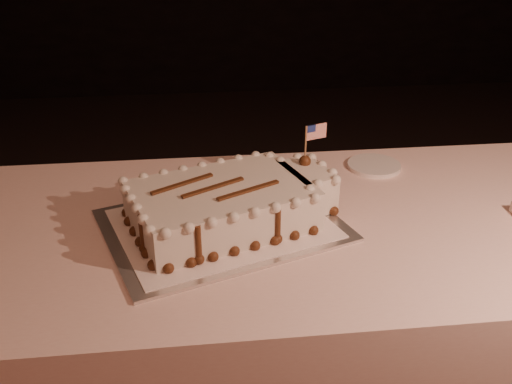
{
  "coord_description": "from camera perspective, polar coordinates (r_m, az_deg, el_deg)",
  "views": [
    {
      "loc": [
        -0.3,
        -0.56,
        1.44
      ],
      "look_at": [
        -0.17,
        0.59,
        0.84
      ],
      "focal_mm": 40.0,
      "sensor_mm": 36.0,
      "label": 1
    }
  ],
  "objects": [
    {
      "name": "side_plate",
      "position": [
        1.66,
        11.72,
        2.59
      ],
      "size": [
        0.15,
        0.15,
        0.01
      ],
      "primitive_type": "cylinder",
      "color": "white",
      "rests_on": "banquet_table"
    },
    {
      "name": "cake_board",
      "position": [
        1.34,
        -3.41,
        -3.33
      ],
      "size": [
        0.63,
        0.55,
        0.01
      ],
      "primitive_type": "cube",
      "rotation": [
        0.0,
        0.0,
        0.33
      ],
      "color": "beige",
      "rests_on": "banquet_table"
    },
    {
      "name": "sheet_cake",
      "position": [
        1.32,
        -2.36,
        -1.08
      ],
      "size": [
        0.52,
        0.39,
        0.2
      ],
      "color": "silver",
      "rests_on": "doily"
    },
    {
      "name": "banquet_table",
      "position": [
        1.6,
        6.16,
        -14.37
      ],
      "size": [
        2.4,
        0.8,
        0.75
      ],
      "primitive_type": "cube",
      "color": "#FCD0C3",
      "rests_on": "ground"
    },
    {
      "name": "doily",
      "position": [
        1.34,
        -3.41,
        -3.14
      ],
      "size": [
        0.56,
        0.49,
        0.0
      ],
      "primitive_type": "cube",
      "rotation": [
        0.0,
        0.0,
        0.33
      ],
      "color": "white",
      "rests_on": "cake_board"
    }
  ]
}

